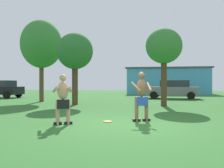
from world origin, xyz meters
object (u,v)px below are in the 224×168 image
Objects in this scene: tree_left_field at (164,47)px; tree_right_field at (41,44)px; tree_behind_players at (75,52)px; frisbee at (108,122)px; player_with_cap at (142,94)px; player_in_black at (63,98)px; car_gray_far_end at (173,89)px.

tree_right_field is at bearing 165.89° from tree_left_field.
frisbee is at bearing -63.26° from tree_behind_players.
player_with_cap reaches higher than frisbee.
player_in_black reaches higher than car_gray_far_end.
tree_right_field is at bearing 146.90° from tree_behind_players.
tree_left_field is at bearing 81.15° from player_with_cap.
player_in_black is 11.22m from tree_right_field.
player_in_black is 0.36× the size of tree_left_field.
player_with_cap is at bearing -98.23° from car_gray_far_end.
tree_right_field reaches higher than tree_behind_players.
player_in_black is at bearing -149.23° from frisbee.
player_with_cap is at bearing 24.72° from player_in_black.
car_gray_far_end is at bearing 81.77° from player_with_cap.
player_with_cap reaches higher than player_in_black.
player_with_cap is 1.52m from frisbee.
tree_left_field reaches higher than car_gray_far_end.
tree_left_field is at bearing -0.84° from tree_behind_players.
player_in_black is 7.96m from tree_behind_players.
player_in_black is 1.73m from frisbee.
player_in_black is 0.27× the size of tree_right_field.
player_in_black is at bearing -74.79° from tree_behind_players.
tree_left_field is (3.40, 7.24, 2.57)m from player_in_black.
tree_behind_players is (3.18, -2.08, -0.87)m from tree_right_field.
frisbee is 8.01m from tree_behind_players.
tree_behind_players is (-5.39, 0.08, -0.16)m from tree_left_field.
player_with_cap is 0.29× the size of tree_right_field.
player_in_black is 5.41× the size of frisbee.
player_in_black is (-2.45, -1.13, -0.11)m from player_with_cap.
player_in_black is at bearing -155.28° from player_with_cap.
car_gray_far_end is at bearing 77.44° from frisbee.
player_with_cap is at bearing -47.34° from tree_right_field.
player_in_black is 8.40m from tree_left_field.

